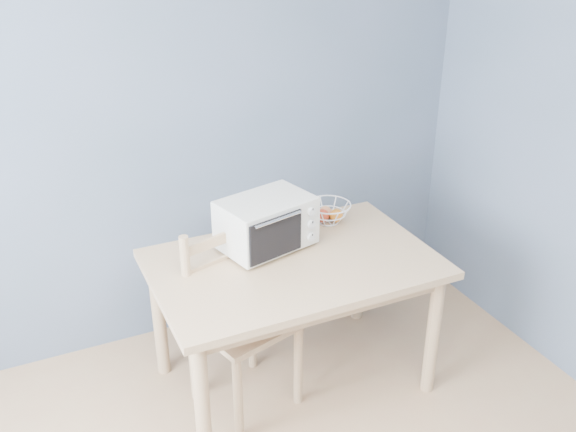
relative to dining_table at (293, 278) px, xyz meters
name	(u,v)px	position (x,y,z in m)	size (l,w,h in m)	color
room	(336,402)	(-0.60, -1.50, 0.65)	(4.01, 4.51, 2.61)	tan
dining_table	(293,278)	(0.00, 0.00, 0.00)	(1.40, 0.90, 0.75)	tan
toaster_oven	(263,224)	(-0.08, 0.18, 0.24)	(0.52, 0.43, 0.27)	beige
fruit_basket	(328,213)	(0.36, 0.31, 0.16)	(0.26, 0.26, 0.11)	white
dining_chair	(239,321)	(-0.30, 0.01, -0.18)	(0.55, 0.55, 0.96)	tan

